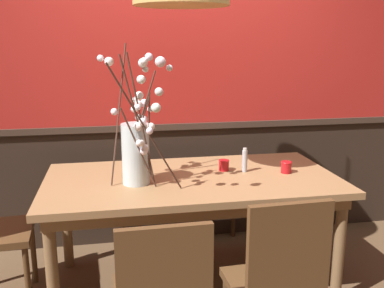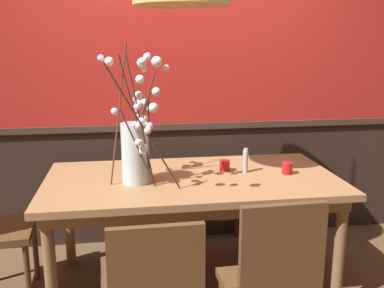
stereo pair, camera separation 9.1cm
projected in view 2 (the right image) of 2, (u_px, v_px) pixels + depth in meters
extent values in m
plane|color=brown|center=(192.00, 282.00, 3.01)|extent=(24.00, 24.00, 0.00)
cube|color=#2D2119|center=(178.00, 182.00, 3.66)|extent=(4.92, 0.12, 0.95)
cube|color=#3E2E24|center=(178.00, 125.00, 3.53)|extent=(4.92, 0.14, 0.05)
cube|color=#B2231E|center=(177.00, 20.00, 3.35)|extent=(4.92, 0.12, 1.71)
cube|color=#997047|center=(192.00, 180.00, 2.84)|extent=(1.91, 0.98, 0.04)
cube|color=brown|center=(192.00, 189.00, 2.85)|extent=(1.80, 0.87, 0.08)
cylinder|color=brown|center=(51.00, 274.00, 2.42)|extent=(0.07, 0.07, 0.73)
cylinder|color=brown|center=(339.00, 253.00, 2.67)|extent=(0.07, 0.07, 0.73)
cylinder|color=brown|center=(69.00, 219.00, 3.19)|extent=(0.07, 0.07, 0.73)
cylinder|color=brown|center=(291.00, 206.00, 3.44)|extent=(0.07, 0.07, 0.73)
cube|color=brown|center=(148.00, 185.00, 3.69)|extent=(0.46, 0.39, 0.04)
cube|color=brown|center=(146.00, 153.00, 3.80)|extent=(0.43, 0.05, 0.45)
cylinder|color=#492F1A|center=(174.00, 216.00, 3.62)|extent=(0.04, 0.04, 0.42)
cylinder|color=#492F1A|center=(127.00, 220.00, 3.55)|extent=(0.04, 0.04, 0.42)
cylinder|color=#492F1A|center=(169.00, 203.00, 3.93)|extent=(0.04, 0.04, 0.42)
cylinder|color=#492F1A|center=(126.00, 205.00, 3.86)|extent=(0.04, 0.04, 0.42)
cube|color=brown|center=(211.00, 181.00, 3.74)|extent=(0.44, 0.41, 0.04)
cube|color=brown|center=(207.00, 147.00, 3.84)|extent=(0.40, 0.06, 0.49)
cylinder|color=#492F1A|center=(236.00, 212.00, 3.67)|extent=(0.04, 0.04, 0.44)
cylinder|color=#492F1A|center=(195.00, 216.00, 3.60)|extent=(0.04, 0.04, 0.44)
cylinder|color=#492F1A|center=(226.00, 199.00, 3.98)|extent=(0.04, 0.04, 0.44)
cylinder|color=#492F1A|center=(187.00, 202.00, 3.91)|extent=(0.04, 0.04, 0.44)
cylinder|color=#492F1A|center=(35.00, 250.00, 3.01)|extent=(0.04, 0.04, 0.45)
cylinder|color=#492F1A|center=(28.00, 277.00, 2.65)|extent=(0.04, 0.04, 0.45)
cube|color=brown|center=(157.00, 271.00, 1.82)|extent=(0.41, 0.04, 0.41)
cube|color=brown|center=(266.00, 288.00, 2.14)|extent=(0.43, 0.42, 0.04)
cube|color=brown|center=(282.00, 256.00, 1.90)|extent=(0.39, 0.05, 0.49)
cylinder|color=silver|center=(135.00, 153.00, 2.68)|extent=(0.17, 0.17, 0.38)
cylinder|color=silver|center=(136.00, 176.00, 2.71)|extent=(0.15, 0.15, 0.08)
cylinder|color=#472D23|center=(140.00, 122.00, 2.53)|extent=(0.16, 0.08, 0.81)
sphere|color=white|center=(147.00, 57.00, 2.39)|extent=(0.05, 0.05, 0.05)
sphere|color=white|center=(137.00, 126.00, 2.57)|extent=(0.05, 0.05, 0.05)
sphere|color=white|center=(140.00, 79.00, 2.45)|extent=(0.05, 0.05, 0.05)
cylinder|color=#472D23|center=(138.00, 148.00, 2.56)|extent=(0.21, 0.04, 0.50)
sphere|color=white|center=(141.00, 121.00, 2.46)|extent=(0.04, 0.04, 0.04)
sphere|color=white|center=(143.00, 150.00, 2.57)|extent=(0.05, 0.05, 0.05)
sphere|color=white|center=(138.00, 143.00, 2.53)|extent=(0.04, 0.04, 0.04)
sphere|color=white|center=(144.00, 147.00, 2.56)|extent=(0.04, 0.04, 0.04)
sphere|color=white|center=(140.00, 143.00, 2.54)|extent=(0.04, 0.04, 0.04)
cylinder|color=#472D23|center=(119.00, 114.00, 2.67)|extent=(0.14, 0.19, 0.86)
sphere|color=white|center=(101.00, 58.00, 2.64)|extent=(0.04, 0.04, 0.04)
sphere|color=white|center=(109.00, 61.00, 2.62)|extent=(0.06, 0.06, 0.06)
sphere|color=white|center=(114.00, 111.00, 2.69)|extent=(0.04, 0.04, 0.04)
cylinder|color=#472D23|center=(139.00, 125.00, 2.74)|extent=(0.23, 0.03, 0.69)
sphere|color=white|center=(136.00, 99.00, 2.75)|extent=(0.04, 0.04, 0.04)
sphere|color=white|center=(138.00, 117.00, 2.76)|extent=(0.04, 0.04, 0.04)
sphere|color=white|center=(139.00, 104.00, 2.74)|extent=(0.05, 0.05, 0.05)
sphere|color=white|center=(144.00, 103.00, 2.76)|extent=(0.05, 0.05, 0.05)
cylinder|color=#472D23|center=(148.00, 140.00, 2.67)|extent=(0.02, 0.11, 0.54)
sphere|color=white|center=(156.00, 108.00, 2.64)|extent=(0.04, 0.04, 0.04)
sphere|color=white|center=(155.00, 106.00, 2.60)|extent=(0.03, 0.03, 0.03)
sphere|color=white|center=(150.00, 109.00, 2.60)|extent=(0.04, 0.04, 0.04)
cylinder|color=#472D23|center=(138.00, 135.00, 2.76)|extent=(0.17, 0.04, 0.56)
sphere|color=white|center=(144.00, 119.00, 2.78)|extent=(0.05, 0.05, 0.05)
sphere|color=white|center=(142.00, 120.00, 2.79)|extent=(0.05, 0.05, 0.05)
sphere|color=white|center=(135.00, 109.00, 2.78)|extent=(0.05, 0.05, 0.05)
cylinder|color=#472D23|center=(145.00, 130.00, 2.42)|extent=(0.42, 0.16, 0.76)
sphere|color=white|center=(166.00, 68.00, 2.17)|extent=(0.03, 0.03, 0.03)
sphere|color=white|center=(148.00, 131.00, 2.42)|extent=(0.04, 0.04, 0.04)
sphere|color=white|center=(149.00, 126.00, 2.44)|extent=(0.04, 0.04, 0.04)
sphere|color=white|center=(154.00, 108.00, 2.32)|extent=(0.05, 0.05, 0.05)
sphere|color=white|center=(156.00, 92.00, 2.25)|extent=(0.04, 0.04, 0.04)
sphere|color=white|center=(157.00, 62.00, 2.13)|extent=(0.05, 0.05, 0.05)
cylinder|color=#472D23|center=(137.00, 122.00, 2.56)|extent=(0.20, 0.10, 0.80)
sphere|color=white|center=(137.00, 107.00, 2.48)|extent=(0.03, 0.03, 0.03)
sphere|color=white|center=(144.00, 69.00, 2.45)|extent=(0.04, 0.04, 0.04)
sphere|color=white|center=(142.00, 63.00, 2.43)|extent=(0.05, 0.05, 0.05)
sphere|color=white|center=(142.00, 61.00, 2.38)|extent=(0.04, 0.04, 0.04)
sphere|color=white|center=(138.00, 95.00, 2.52)|extent=(0.05, 0.05, 0.05)
sphere|color=white|center=(139.00, 126.00, 2.56)|extent=(0.04, 0.04, 0.04)
cylinder|color=red|center=(287.00, 168.00, 2.90)|extent=(0.07, 0.07, 0.08)
torus|color=red|center=(288.00, 163.00, 2.89)|extent=(0.08, 0.08, 0.01)
cylinder|color=silver|center=(287.00, 170.00, 2.90)|extent=(0.05, 0.05, 0.04)
cylinder|color=red|center=(225.00, 166.00, 2.96)|extent=(0.07, 0.07, 0.08)
torus|color=red|center=(225.00, 161.00, 2.95)|extent=(0.07, 0.07, 0.01)
cylinder|color=silver|center=(225.00, 167.00, 2.96)|extent=(0.05, 0.05, 0.04)
cylinder|color=#ADADB2|center=(245.00, 162.00, 2.92)|extent=(0.04, 0.04, 0.15)
cylinder|color=beige|center=(246.00, 150.00, 2.90)|extent=(0.03, 0.03, 0.02)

